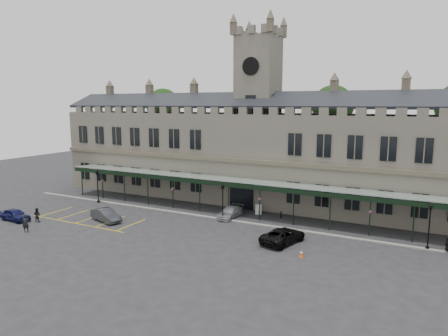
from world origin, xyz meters
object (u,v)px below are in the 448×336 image
at_px(sign_board, 258,210).
at_px(person_b, 37,215).
at_px(lamp_post_right, 430,222).
at_px(car_left_b, 106,215).
at_px(clock_tower, 258,105).
at_px(lamp_post_left, 97,183).
at_px(car_van, 283,236).
at_px(station_building, 257,154).
at_px(traffic_cone, 301,254).
at_px(person_a, 26,223).
at_px(car_left_a, 15,215).
at_px(lamp_post_mid, 223,199).
at_px(car_taxi, 230,212).

relative_size(sign_board, person_b, 0.77).
distance_m(lamp_post_right, car_left_b, 33.58).
xyz_separation_m(clock_tower, lamp_post_left, (-18.72, -11.03, -10.38)).
bearing_deg(lamp_post_right, car_van, -160.76).
bearing_deg(station_building, traffic_cone, -56.59).
bearing_deg(person_a, lamp_post_right, -11.99).
distance_m(station_building, sign_board, 9.25).
xyz_separation_m(lamp_post_left, person_b, (0.42, -9.91, -1.91)).
bearing_deg(station_building, car_left_a, -134.13).
distance_m(lamp_post_mid, car_left_b, 13.52).
xyz_separation_m(clock_tower, lamp_post_right, (21.34, -10.43, -10.47)).
relative_size(lamp_post_right, person_a, 2.34).
distance_m(sign_board, car_left_a, 28.33).
relative_size(station_building, lamp_post_left, 13.03).
bearing_deg(person_a, lamp_post_mid, 5.76).
relative_size(traffic_cone, car_left_b, 0.14).
xyz_separation_m(station_building, traffic_cone, (11.49, -17.42, -6.16)).
bearing_deg(person_b, lamp_post_mid, -169.87).
bearing_deg(clock_tower, station_building, -90.00).
xyz_separation_m(sign_board, car_left_a, (-23.96, -15.12, 0.08)).
xyz_separation_m(clock_tower, person_b, (-18.30, -20.94, -12.29)).
bearing_deg(car_left_b, station_building, -17.13).
bearing_deg(traffic_cone, car_van, 133.75).
distance_m(lamp_post_left, car_left_b, 9.70).
bearing_deg(lamp_post_right, car_left_a, -165.05).
relative_size(car_taxi, person_b, 2.67).
bearing_deg(sign_board, car_left_b, -162.18).
height_order(clock_tower, car_left_a, clock_tower).
bearing_deg(person_b, traffic_cone, 169.20).
distance_m(sign_board, car_taxi, 3.67).
relative_size(lamp_post_left, person_b, 2.82).
height_order(lamp_post_mid, lamp_post_right, lamp_post_mid).
bearing_deg(sign_board, clock_tower, 95.72).
relative_size(station_building, person_a, 31.53).
xyz_separation_m(car_left_a, car_van, (29.88, 6.96, 0.04)).
xyz_separation_m(traffic_cone, car_van, (-2.61, 2.73, 0.42)).
distance_m(station_building, person_a, 29.35).
xyz_separation_m(lamp_post_left, car_van, (27.59, -3.75, -2.00)).
bearing_deg(clock_tower, lamp_post_mid, -87.70).
relative_size(person_a, person_b, 1.17).
bearing_deg(sign_board, traffic_cone, -70.33).
bearing_deg(person_b, car_van, 175.40).
distance_m(clock_tower, lamp_post_mid, 15.31).
xyz_separation_m(clock_tower, car_taxi, (0.47, -9.31, -12.48)).
bearing_deg(car_left_a, clock_tower, -41.14).
bearing_deg(car_left_b, person_a, 162.21).
bearing_deg(lamp_post_right, lamp_post_left, -179.15).
xyz_separation_m(car_taxi, person_a, (-16.62, -14.65, 0.32)).
bearing_deg(lamp_post_right, person_a, -160.16).
bearing_deg(person_a, car_van, -11.69).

